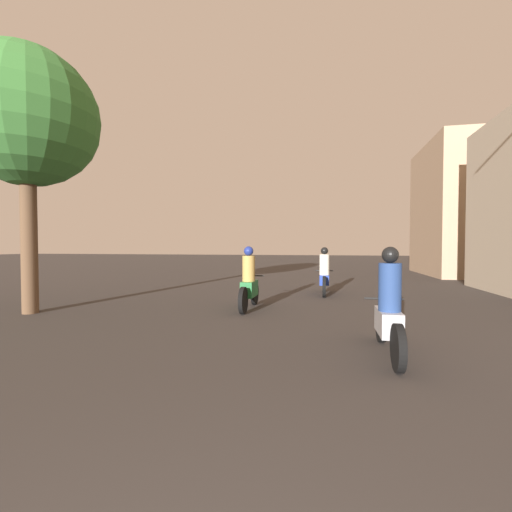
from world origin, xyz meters
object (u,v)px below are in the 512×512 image
(motorcycle_silver, at_px, (389,312))
(motorcycle_blue, at_px, (324,276))
(street_tree, at_px, (27,119))
(building_right_far, at_px, (476,209))
(motorcycle_green, at_px, (249,284))

(motorcycle_silver, height_order, motorcycle_blue, motorcycle_silver)
(motorcycle_blue, xyz_separation_m, street_tree, (-6.94, -4.67, 4.02))
(building_right_far, distance_m, street_tree, 20.69)
(motorcycle_blue, bearing_deg, motorcycle_silver, -72.14)
(motorcycle_blue, bearing_deg, motorcycle_green, -112.08)
(motorcycle_silver, xyz_separation_m, building_right_far, (7.21, 15.72, 3.00))
(building_right_far, bearing_deg, street_tree, -137.03)
(motorcycle_blue, height_order, street_tree, street_tree)
(street_tree, bearing_deg, motorcycle_silver, -11.65)
(motorcycle_silver, bearing_deg, motorcycle_blue, 99.19)
(motorcycle_silver, distance_m, motorcycle_green, 4.28)
(street_tree, bearing_deg, motorcycle_green, 17.22)
(motorcycle_silver, relative_size, street_tree, 0.32)
(motorcycle_green, relative_size, street_tree, 0.32)
(motorcycle_silver, distance_m, building_right_far, 17.55)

